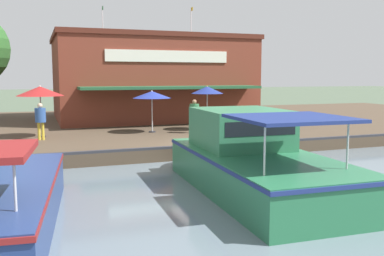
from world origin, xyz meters
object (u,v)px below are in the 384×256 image
at_px(patio_umbrella_mid_patio_left, 152,95).
at_px(person_near_entrance, 194,112).
at_px(cafe_chair_back_row_seat, 266,121).
at_px(motorboat_far_downstream, 245,159).
at_px(patio_umbrella_near_quay_edge, 207,90).
at_px(cafe_chair_facing_river, 229,122).
at_px(patio_umbrella_mid_patio_right, 40,91).
at_px(person_mid_patio, 40,117).
at_px(waterfront_restaurant, 149,78).

bearing_deg(patio_umbrella_mid_patio_left, person_near_entrance, 62.23).
bearing_deg(person_near_entrance, cafe_chair_back_row_seat, 91.35).
bearing_deg(motorboat_far_downstream, patio_umbrella_near_quay_edge, 164.82).
height_order(patio_umbrella_near_quay_edge, person_near_entrance, patio_umbrella_near_quay_edge).
distance_m(patio_umbrella_mid_patio_left, cafe_chair_facing_river, 4.44).
relative_size(patio_umbrella_mid_patio_left, person_near_entrance, 1.27).
height_order(patio_umbrella_mid_patio_left, patio_umbrella_mid_patio_right, patio_umbrella_mid_patio_right).
bearing_deg(patio_umbrella_mid_patio_left, cafe_chair_facing_river, 78.01).
bearing_deg(patio_umbrella_near_quay_edge, patio_umbrella_mid_patio_left, -89.86).
xyz_separation_m(person_near_entrance, motorboat_far_downstream, (8.81, -1.53, -0.77)).
bearing_deg(cafe_chair_back_row_seat, patio_umbrella_near_quay_edge, -106.80).
bearing_deg(person_mid_patio, motorboat_far_downstream, 34.08).
bearing_deg(patio_umbrella_mid_patio_right, motorboat_far_downstream, 31.08).
height_order(patio_umbrella_mid_patio_right, cafe_chair_back_row_seat, patio_umbrella_mid_patio_right).
distance_m(waterfront_restaurant, person_near_entrance, 9.23).
height_order(waterfront_restaurant, cafe_chair_facing_river, waterfront_restaurant).
bearing_deg(waterfront_restaurant, person_mid_patio, -40.13).
xyz_separation_m(person_mid_patio, person_near_entrance, (0.16, 7.60, 0.03)).
distance_m(cafe_chair_back_row_seat, person_near_entrance, 4.37).
distance_m(patio_umbrella_mid_patio_right, motorboat_far_downstream, 11.83).
relative_size(cafe_chair_facing_river, motorboat_far_downstream, 0.09).
height_order(cafe_chair_back_row_seat, person_near_entrance, person_near_entrance).
bearing_deg(patio_umbrella_mid_patio_right, cafe_chair_facing_river, 84.07).
height_order(patio_umbrella_mid_patio_right, person_near_entrance, patio_umbrella_mid_patio_right).
distance_m(patio_umbrella_mid_patio_right, cafe_chair_back_row_seat, 12.06).
relative_size(patio_umbrella_mid_patio_right, patio_umbrella_near_quay_edge, 1.03).
bearing_deg(cafe_chair_facing_river, waterfront_restaurant, -166.32).
xyz_separation_m(patio_umbrella_mid_patio_left, person_mid_patio, (0.90, -5.60, -0.91)).
height_order(patio_umbrella_mid_patio_left, person_near_entrance, patio_umbrella_mid_patio_left).
height_order(patio_umbrella_mid_patio_right, patio_umbrella_near_quay_edge, patio_umbrella_mid_patio_right).
distance_m(person_near_entrance, motorboat_far_downstream, 8.98).
height_order(waterfront_restaurant, person_near_entrance, waterfront_restaurant).
bearing_deg(patio_umbrella_mid_patio_left, patio_umbrella_mid_patio_right, -91.39).
height_order(cafe_chair_facing_river, motorboat_far_downstream, motorboat_far_downstream).
height_order(patio_umbrella_mid_patio_left, person_mid_patio, patio_umbrella_mid_patio_left).
xyz_separation_m(cafe_chair_back_row_seat, person_near_entrance, (0.10, -4.32, 0.64)).
bearing_deg(patio_umbrella_near_quay_edge, person_near_entrance, -47.32).
bearing_deg(patio_umbrella_mid_patio_left, cafe_chair_back_row_seat, 81.45).
bearing_deg(waterfront_restaurant, patio_umbrella_near_quay_edge, 8.76).
bearing_deg(patio_umbrella_near_quay_edge, person_mid_patio, -84.09).
distance_m(patio_umbrella_mid_patio_left, patio_umbrella_near_quay_edge, 3.16).
bearing_deg(person_near_entrance, person_mid_patio, -91.17).
height_order(person_mid_patio, person_near_entrance, person_near_entrance).
bearing_deg(person_mid_patio, patio_umbrella_mid_patio_right, 177.79).
relative_size(cafe_chair_back_row_seat, person_mid_patio, 0.49).
distance_m(waterfront_restaurant, person_mid_patio, 11.79).
bearing_deg(person_mid_patio, patio_umbrella_mid_patio_left, 99.11).
distance_m(patio_umbrella_near_quay_edge, person_near_entrance, 1.91).
bearing_deg(person_near_entrance, patio_umbrella_near_quay_edge, 132.68).
bearing_deg(patio_umbrella_near_quay_edge, waterfront_restaurant, -171.24).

